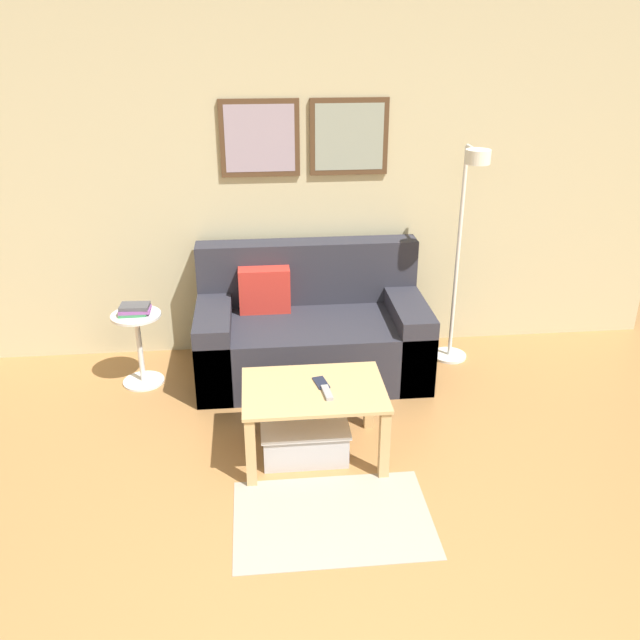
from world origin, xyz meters
The scene contains 10 objects.
wall_back centered at (0.00, 3.44, 1.28)m, with size 5.60×0.09×2.55m.
area_rug centered at (0.05, 1.37, 0.00)m, with size 1.02×0.69×0.01m, color #A39989.
couch centered at (0.08, 2.99, 0.30)m, with size 1.59×0.87×0.89m.
coffee_table centered at (0.01, 1.95, 0.35)m, with size 0.81×0.58×0.44m.
storage_bin centered at (-0.05, 1.99, 0.11)m, with size 0.51×0.44×0.22m.
floor_lamp centered at (1.15, 2.97, 0.96)m, with size 0.25×0.44×1.59m.
side_table centered at (-1.11, 2.92, 0.31)m, with size 0.33×0.33×0.52m.
book_stack centered at (-1.11, 2.93, 0.56)m, with size 0.21×0.14×0.07m.
remote_control centered at (0.08, 1.88, 0.45)m, with size 0.04×0.15×0.02m, color #99999E.
cell_phone centered at (0.06, 2.01, 0.44)m, with size 0.07×0.14×0.01m, color #1E2338.
Camera 1 is at (-0.29, -1.36, 2.36)m, focal length 38.00 mm.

